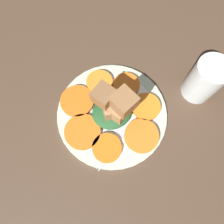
{
  "coord_description": "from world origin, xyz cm",
  "views": [
    {
      "loc": [
        -5.83,
        -14.88,
        53.0
      ],
      "look_at": [
        0.0,
        0.0,
        4.1
      ],
      "focal_mm": 35.0,
      "sensor_mm": 36.0,
      "label": 1
    }
  ],
  "objects": [
    {
      "name": "carrot_slice_5",
      "position": [
        5.91,
        5.35,
        3.65
      ],
      "size": [
        6.63,
        6.63,
        1.1
      ],
      "primitive_type": "cylinder",
      "color": "orange",
      "rests_on": "plate"
    },
    {
      "name": "center_pile",
      "position": [
        0.41,
        -0.17,
        7.68
      ],
      "size": [
        9.65,
        8.69,
        11.22
      ],
      "color": "#235128",
      "rests_on": "plate"
    },
    {
      "name": "water_glass",
      "position": [
        22.16,
        -1.7,
        7.71
      ],
      "size": [
        7.52,
        7.52,
        11.43
      ],
      "color": "silver",
      "rests_on": "table_slab"
    },
    {
      "name": "carrot_slice_1",
      "position": [
        -8.05,
        -1.88,
        3.65
      ],
      "size": [
        8.43,
        8.43,
        1.1
      ],
      "primitive_type": "cylinder",
      "color": "orange",
      "rests_on": "plate"
    },
    {
      "name": "carrot_slice_3",
      "position": [
        4.26,
        -7.7,
        3.65
      ],
      "size": [
        8.02,
        8.02,
        1.1
      ],
      "primitive_type": "cylinder",
      "color": "orange",
      "rests_on": "plate"
    },
    {
      "name": "carrot_slice_4",
      "position": [
        8.15,
        -1.61,
        3.65
      ],
      "size": [
        6.92,
        6.92,
        1.1
      ],
      "primitive_type": "cylinder",
      "color": "orange",
      "rests_on": "plate"
    },
    {
      "name": "table_slab",
      "position": [
        0.0,
        0.0,
        1.0
      ],
      "size": [
        120.0,
        120.0,
        2.0
      ],
      "primitive_type": "cube",
      "color": "#4C3828",
      "rests_on": "ground"
    },
    {
      "name": "carrot_slice_6",
      "position": [
        0.32,
        8.5,
        3.65
      ],
      "size": [
        6.59,
        6.59,
        1.1
      ],
      "primitive_type": "cylinder",
      "color": "orange",
      "rests_on": "plate"
    },
    {
      "name": "carrot_slice_2",
      "position": [
        -4.13,
        -7.4,
        3.65
      ],
      "size": [
        6.74,
        6.74,
        1.1
      ],
      "primitive_type": "cylinder",
      "color": "orange",
      "rests_on": "plate"
    },
    {
      "name": "plate",
      "position": [
        0.0,
        0.0,
        2.52
      ],
      "size": [
        26.49,
        26.49,
        1.05
      ],
      "color": "beige",
      "rests_on": "table_slab"
    },
    {
      "name": "carrot_slice_0",
      "position": [
        -6.79,
        5.79,
        3.65
      ],
      "size": [
        8.11,
        8.11,
        1.1
      ],
      "primitive_type": "cylinder",
      "color": "orange",
      "rests_on": "plate"
    },
    {
      "name": "fork",
      "position": [
        0.13,
        -7.01,
        3.3
      ],
      "size": [
        18.1,
        8.82,
        0.4
      ],
      "rotation": [
        0.0,
        0.0,
        0.39
      ],
      "color": "#B2B2B7",
      "rests_on": "plate"
    }
  ]
}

